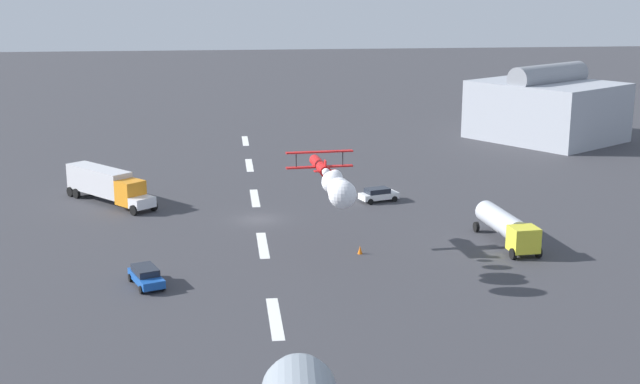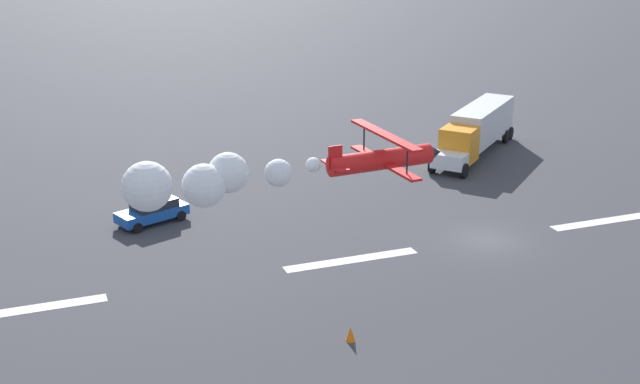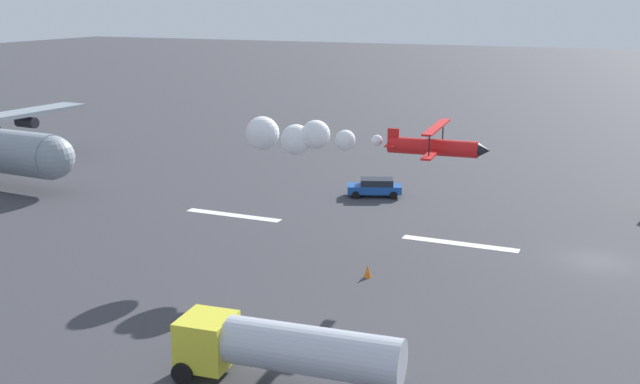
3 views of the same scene
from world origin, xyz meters
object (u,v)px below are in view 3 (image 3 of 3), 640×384
(fuel_tanker_truck, at_px, (285,349))
(stunt_biplane_red, at_px, (319,138))
(traffic_cone_far, at_px, (368,271))
(followme_car_yellow, at_px, (375,187))

(fuel_tanker_truck, bearing_deg, stunt_biplane_red, -71.15)
(stunt_biplane_red, height_order, fuel_tanker_truck, stunt_biplane_red)
(fuel_tanker_truck, height_order, traffic_cone_far, fuel_tanker_truck)
(stunt_biplane_red, relative_size, traffic_cone_far, 21.05)
(fuel_tanker_truck, xyz_separation_m, traffic_cone_far, (1.31, -13.92, -1.38))
(traffic_cone_far, bearing_deg, followme_car_yellow, -71.80)
(fuel_tanker_truck, distance_m, followme_car_yellow, 33.13)
(followme_car_yellow, distance_m, traffic_cone_far, 19.34)
(traffic_cone_far, bearing_deg, stunt_biplane_red, -33.54)
(stunt_biplane_red, xyz_separation_m, followme_car_yellow, (1.59, -15.42, -6.85))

